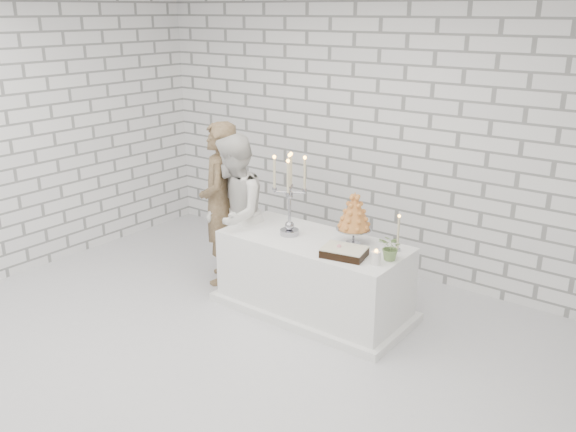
% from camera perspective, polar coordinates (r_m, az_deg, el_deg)
% --- Properties ---
extents(ground, '(6.00, 5.00, 0.01)m').
position_cam_1_polar(ground, '(5.34, -6.19, -12.99)').
color(ground, silver).
rests_on(ground, ground).
extents(wall_back, '(6.00, 0.01, 3.00)m').
position_cam_1_polar(wall_back, '(6.69, 8.24, 7.43)').
color(wall_back, white).
rests_on(wall_back, ground).
extents(wall_left, '(0.01, 5.00, 3.00)m').
position_cam_1_polar(wall_left, '(7.10, -24.74, 6.54)').
color(wall_left, white).
rests_on(wall_left, ground).
extents(cake_table, '(1.80, 0.80, 0.75)m').
position_cam_1_polar(cake_table, '(5.87, 2.40, -5.64)').
color(cake_table, white).
rests_on(cake_table, ground).
extents(groom, '(0.72, 0.75, 1.74)m').
position_cam_1_polar(groom, '(6.41, -6.48, 1.16)').
color(groom, brown).
rests_on(groom, ground).
extents(bride, '(0.97, 1.01, 1.65)m').
position_cam_1_polar(bride, '(6.20, -5.13, 0.14)').
color(bride, silver).
rests_on(bride, ground).
extents(candelabra, '(0.39, 0.39, 0.80)m').
position_cam_1_polar(candelabra, '(5.71, 0.14, 2.00)').
color(candelabra, '#94939D').
rests_on(candelabra, cake_table).
extents(croquembouche, '(0.42, 0.42, 0.51)m').
position_cam_1_polar(croquembouche, '(5.55, 6.26, -0.22)').
color(croquembouche, '#B0662C').
rests_on(croquembouche, cake_table).
extents(chocolate_cake, '(0.42, 0.34, 0.08)m').
position_cam_1_polar(chocolate_cake, '(5.34, 5.33, -3.40)').
color(chocolate_cake, black).
rests_on(chocolate_cake, cake_table).
extents(pillar_candle, '(0.10, 0.10, 0.12)m').
position_cam_1_polar(pillar_candle, '(5.20, 8.29, -3.96)').
color(pillar_candle, white).
rests_on(pillar_candle, cake_table).
extents(extra_taper, '(0.06, 0.06, 0.32)m').
position_cam_1_polar(extra_taper, '(5.49, 10.35, -1.68)').
color(extra_taper, beige).
rests_on(extra_taper, cake_table).
extents(flowers, '(0.24, 0.21, 0.23)m').
position_cam_1_polar(flowers, '(5.29, 9.73, -2.95)').
color(flowers, '#66864B').
rests_on(flowers, cake_table).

